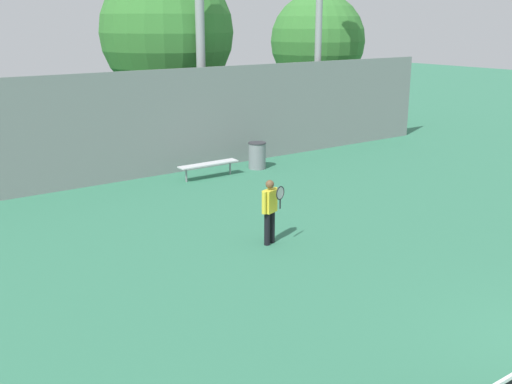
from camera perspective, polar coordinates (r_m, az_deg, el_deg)
name	(u,v)px	position (r m, az deg, el deg)	size (l,w,h in m)	color
tennis_player	(270,209)	(13.53, 1.34, -1.60)	(0.52, 0.48, 1.51)	black
bench_courtside_near	(209,165)	(19.44, -4.54, 2.62)	(2.08, 0.40, 0.49)	silver
light_pole_center_back	(319,4)	(24.08, 6.05, 17.38)	(0.90, 0.60, 9.53)	#939399
trash_bin	(257,155)	(20.65, 0.11, 3.51)	(0.62, 0.62, 0.92)	gray
back_fence	(160,123)	(19.82, -9.13, 6.48)	(24.27, 0.06, 3.44)	gray
tree_green_broad	(317,41)	(29.13, 5.87, 14.10)	(4.42, 4.42, 6.22)	brown
tree_dark_dense	(167,33)	(23.84, -8.49, 14.77)	(5.09, 5.09, 7.05)	brown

